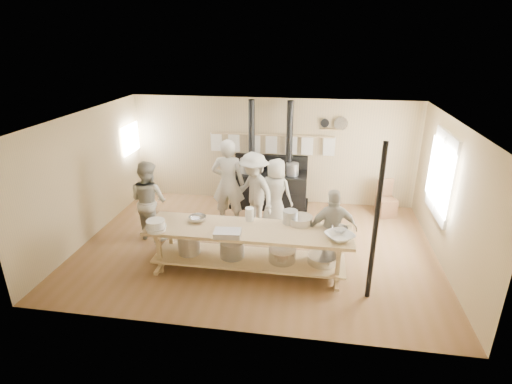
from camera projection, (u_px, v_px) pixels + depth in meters
ground at (256, 246)px, 8.07m from camera, size 7.00×7.00×0.00m
room_shell at (256, 170)px, 7.48m from camera, size 7.00×7.00×7.00m
window_right at (442, 175)px, 7.57m from camera, size 0.09×1.50×1.65m
left_opening at (131, 139)px, 9.82m from camera, size 0.00×0.90×0.90m
stove at (269, 186)px, 9.83m from camera, size 1.90×0.75×2.60m
towel_rail at (272, 142)px, 9.70m from camera, size 3.00×0.04×0.47m
back_wall_shelf at (334, 125)px, 9.36m from camera, size 0.63×0.14×0.32m
prep_table at (248, 245)px, 7.06m from camera, size 3.60×0.90×0.85m
support_post at (376, 225)px, 6.06m from camera, size 0.08×0.08×2.60m
cook_far_left at (228, 183)px, 8.65m from camera, size 0.73×0.50×1.97m
cook_left at (149, 200)px, 8.15m from camera, size 0.99×0.90×1.67m
cook_center at (276, 193)px, 8.72m from camera, size 0.87×0.71×1.54m
cook_right at (333, 230)px, 7.07m from camera, size 0.96×0.57×1.53m
cook_by_window at (254, 192)px, 8.49m from camera, size 1.27×1.22×1.74m
chair at (386, 205)px, 9.37m from camera, size 0.50×0.50×0.85m
bowl_white_a at (156, 229)px, 6.84m from camera, size 0.46×0.46×0.09m
bowl_steel_a at (197, 219)px, 7.18m from camera, size 0.44×0.44×0.10m
bowl_white_b at (340, 237)px, 6.54m from camera, size 0.63×0.63×0.11m
bowl_steel_b at (339, 230)px, 6.79m from camera, size 0.30×0.30×0.09m
roasting_pan at (227, 233)px, 6.66m from camera, size 0.47×0.34×0.10m
mixing_bowl_large at (300, 220)px, 7.08m from camera, size 0.58×0.58×0.14m
bucket_galv at (290, 217)px, 7.09m from camera, size 0.35×0.35×0.24m
deep_bowl_enamel at (156, 226)px, 6.82m from camera, size 0.33×0.33×0.20m
pitcher at (250, 214)px, 7.20m from camera, size 0.16×0.16×0.24m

